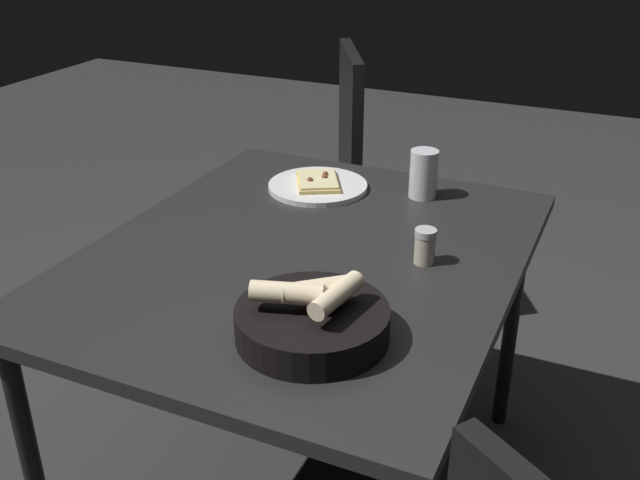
% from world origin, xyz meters
% --- Properties ---
extents(dining_table, '(1.11, 0.91, 0.71)m').
position_xyz_m(dining_table, '(0.00, 0.00, 0.65)').
color(dining_table, black).
rests_on(dining_table, ground).
extents(pizza_plate, '(0.26, 0.26, 0.04)m').
position_xyz_m(pizza_plate, '(-0.34, -0.13, 0.72)').
color(pizza_plate, silver).
rests_on(pizza_plate, dining_table).
extents(bread_basket, '(0.28, 0.28, 0.11)m').
position_xyz_m(bread_basket, '(0.31, 0.16, 0.75)').
color(bread_basket, black).
rests_on(bread_basket, dining_table).
extents(beer_glass, '(0.07, 0.07, 0.12)m').
position_xyz_m(beer_glass, '(-0.40, 0.14, 0.76)').
color(beer_glass, silver).
rests_on(beer_glass, dining_table).
extents(pepper_shaker, '(0.05, 0.05, 0.08)m').
position_xyz_m(pepper_shaker, '(-0.05, 0.25, 0.75)').
color(pepper_shaker, '#BFB299').
rests_on(pepper_shaker, dining_table).
extents(chair_far, '(0.60, 0.60, 0.95)m').
position_xyz_m(chair_far, '(-0.87, -0.37, 0.54)').
color(chair_far, black).
rests_on(chair_far, ground).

